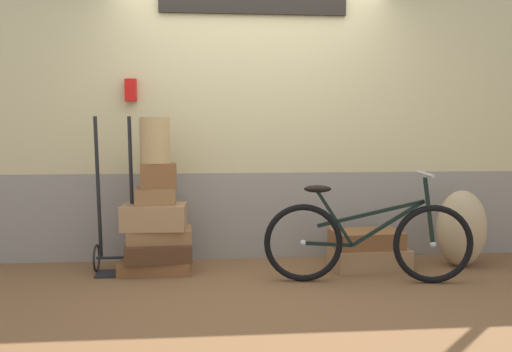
# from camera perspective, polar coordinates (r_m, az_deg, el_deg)

# --- Properties ---
(ground) EXTENTS (9.48, 5.20, 0.06)m
(ground) POSITION_cam_1_polar(r_m,az_deg,el_deg) (4.38, 0.37, -11.67)
(ground) COLOR brown
(station_building) EXTENTS (7.48, 0.74, 2.95)m
(station_building) POSITION_cam_1_polar(r_m,az_deg,el_deg) (5.04, -0.40, 7.89)
(station_building) COLOR gray
(station_building) RESTS_ON ground
(suitcase_0) EXTENTS (0.61, 0.44, 0.11)m
(suitcase_0) POSITION_cam_1_polar(r_m,az_deg,el_deg) (4.71, -10.80, -9.45)
(suitcase_0) COLOR brown
(suitcase_0) RESTS_ON ground
(suitcase_1) EXTENTS (0.58, 0.44, 0.15)m
(suitcase_1) POSITION_cam_1_polar(r_m,az_deg,el_deg) (4.64, -10.49, -8.01)
(suitcase_1) COLOR #4C2D19
(suitcase_1) RESTS_ON suitcase_0
(suitcase_2) EXTENTS (0.56, 0.39, 0.12)m
(suitcase_2) POSITION_cam_1_polar(r_m,az_deg,el_deg) (4.65, -10.38, -6.31)
(suitcase_2) COLOR olive
(suitcase_2) RESTS_ON suitcase_1
(suitcase_3) EXTENTS (0.55, 0.37, 0.21)m
(suitcase_3) POSITION_cam_1_polar(r_m,az_deg,el_deg) (4.60, -10.97, -4.35)
(suitcase_3) COLOR #9E754C
(suitcase_3) RESTS_ON suitcase_2
(suitcase_4) EXTENTS (0.34, 0.26, 0.14)m
(suitcase_4) POSITION_cam_1_polar(r_m,az_deg,el_deg) (4.57, -10.82, -2.16)
(suitcase_4) COLOR olive
(suitcase_4) RESTS_ON suitcase_3
(suitcase_5) EXTENTS (0.32, 0.23, 0.21)m
(suitcase_5) POSITION_cam_1_polar(r_m,az_deg,el_deg) (4.53, -10.56, 0.04)
(suitcase_5) COLOR brown
(suitcase_5) RESTS_ON suitcase_4
(suitcase_6) EXTENTS (0.69, 0.47, 0.19)m
(suitcase_6) POSITION_cam_1_polar(r_m,az_deg,el_deg) (4.83, 12.08, -8.65)
(suitcase_6) COLOR #9E754C
(suitcase_6) RESTS_ON ground
(suitcase_7) EXTENTS (0.62, 0.42, 0.15)m
(suitcase_7) POSITION_cam_1_polar(r_m,az_deg,el_deg) (4.79, 11.85, -6.70)
(suitcase_7) COLOR brown
(suitcase_7) RESTS_ON suitcase_6
(wicker_basket) EXTENTS (0.25, 0.25, 0.39)m
(wicker_basket) POSITION_cam_1_polar(r_m,az_deg,el_deg) (4.53, -10.93, 3.83)
(wicker_basket) COLOR tan
(wicker_basket) RESTS_ON suitcase_5
(luggage_trolley) EXTENTS (0.36, 0.34, 1.34)m
(luggage_trolley) POSITION_cam_1_polar(r_m,az_deg,el_deg) (4.71, -15.01, -5.81)
(luggage_trolley) COLOR black
(luggage_trolley) RESTS_ON ground
(burlap_sack) EXTENTS (0.44, 0.38, 0.69)m
(burlap_sack) POSITION_cam_1_polar(r_m,az_deg,el_deg) (5.09, 21.39, -5.32)
(burlap_sack) COLOR tan
(burlap_sack) RESTS_ON ground
(bicycle) EXTENTS (1.66, 0.46, 0.89)m
(bicycle) POSITION_cam_1_polar(r_m,az_deg,el_deg) (4.34, 11.95, -6.86)
(bicycle) COLOR black
(bicycle) RESTS_ON ground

